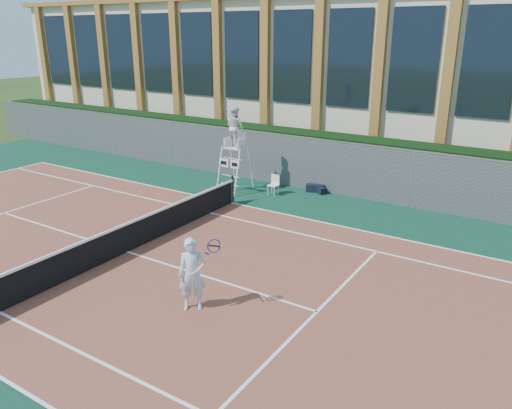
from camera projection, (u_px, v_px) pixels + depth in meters
The scene contains 12 objects.
ground at pixel (127, 253), 15.19m from camera, with size 120.00×120.00×0.00m, color #233814.
apron at pixel (150, 242), 15.99m from camera, with size 36.00×20.00×0.01m, color #0B3427.
tennis_court at pixel (127, 252), 15.19m from camera, with size 23.77×10.97×0.02m, color brown.
tennis_net at pixel (126, 236), 15.02m from camera, with size 0.10×11.30×1.10m.
fence at pixel (274, 159), 21.84m from camera, with size 40.00×0.06×2.20m, color #595E60, non-canonical shape.
hedge at pixel (288, 154), 22.80m from camera, with size 40.00×1.40×2.20m, color black.
building at pixel (357, 74), 28.13m from camera, with size 45.00×10.60×8.22m.
umpire_chair at pixel (235, 129), 20.39m from camera, with size 1.00×1.53×3.57m.
plastic_chair at pixel (274, 183), 20.50m from camera, with size 0.39×0.39×0.83m.
sports_bag_near at pixel (315, 188), 20.90m from camera, with size 0.75×0.30×0.32m, color black.
sports_bag_far at pixel (319, 189), 20.82m from camera, with size 0.68×0.30×0.27m, color black.
tennis_player at pixel (192, 274), 11.79m from camera, with size 1.07×0.83×1.82m.
Camera 1 is at (10.79, -9.58, 6.35)m, focal length 35.00 mm.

